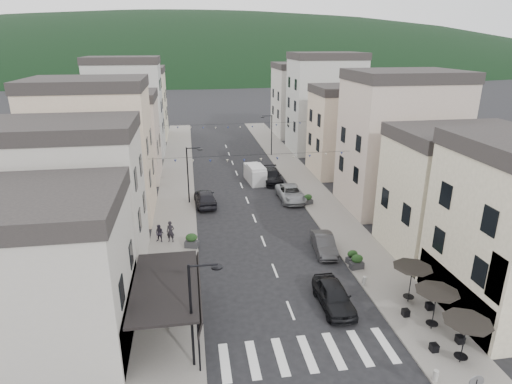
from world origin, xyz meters
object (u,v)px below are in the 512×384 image
parked_car_e (205,198)px  delivery_van (255,174)px  pedestrian_b (160,233)px  pedestrian_a (170,232)px  parked_car_b (324,244)px  parked_car_c (291,193)px  parked_car_d (272,176)px  parked_car_a (334,296)px

parked_car_e → delivery_van: size_ratio=1.07×
delivery_van → pedestrian_b: 18.30m
pedestrian_a → pedestrian_b: 0.93m
parked_car_b → delivery_van: (-2.67, 18.72, 0.35)m
delivery_van → parked_car_c: bearing=-73.1°
parked_car_b → pedestrian_b: pedestrian_b is taller
parked_car_b → parked_car_d: parked_car_d is taller
parked_car_c → pedestrian_b: 15.65m
parked_car_d → pedestrian_a: 18.72m
parked_car_a → pedestrian_a: bearing=133.8°
parked_car_e → pedestrian_b: parked_car_e is taller
pedestrian_a → pedestrian_b: (-0.91, 0.11, -0.15)m
parked_car_e → parked_car_c: bearing=176.2°
parked_car_b → parked_car_e: parked_car_e is taller
delivery_van → parked_car_e: bearing=-138.5°
parked_car_c → parked_car_e: 9.07m
parked_car_c → pedestrian_b: bearing=-148.7°
parked_car_e → delivery_van: (6.28, 6.81, 0.21)m
parked_car_b → pedestrian_b: bearing=169.9°
parked_car_a → parked_car_b: (1.67, 7.31, -0.08)m
parked_car_e → parked_car_b: bearing=122.2°
parked_car_d → delivery_van: size_ratio=1.12×
parked_car_b → parked_car_a: bearing=-97.3°
parked_car_e → delivery_van: delivery_van is taller
parked_car_b → parked_car_c: parked_car_c is taller
parked_car_e → pedestrian_a: 8.94m
pedestrian_b → parked_car_d: bearing=71.7°
parked_car_c → pedestrian_b: (-13.22, -8.37, 0.14)m
parked_car_a → parked_car_b: bearing=76.8°
parked_car_b → parked_car_e: (-8.95, 11.91, 0.14)m
parked_car_b → parked_car_d: (-0.67, 18.33, 0.05)m
parked_car_b → parked_car_e: bearing=132.5°
delivery_van → parked_car_b: bearing=-87.7°
parked_car_d → pedestrian_a: pedestrian_a is taller
parked_car_b → parked_car_c: bearing=95.0°
pedestrian_a → pedestrian_b: bearing=-175.5°
parked_car_a → parked_car_c: (1.80, 19.36, -0.04)m
parked_car_a → parked_car_e: bearing=110.5°
parked_car_d → pedestrian_b: pedestrian_b is taller
parked_car_d → parked_car_b: bearing=-85.7°
delivery_van → pedestrian_b: size_ratio=3.02×
pedestrian_a → parked_car_d: bearing=63.2°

